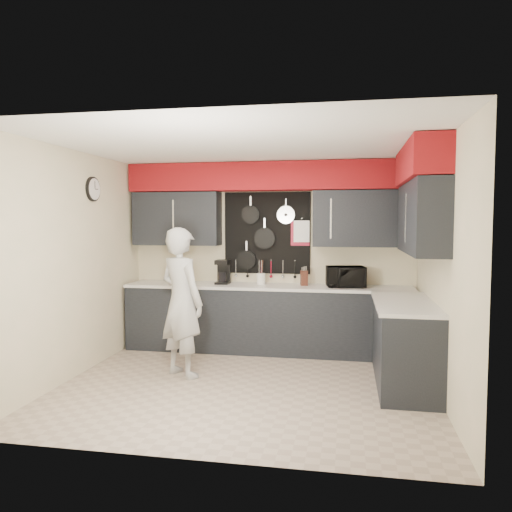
% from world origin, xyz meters
% --- Properties ---
extents(ground, '(4.00, 4.00, 0.00)m').
position_xyz_m(ground, '(0.00, 0.00, 0.00)').
color(ground, tan).
rests_on(ground, ground).
extents(back_wall_assembly, '(4.00, 0.36, 2.60)m').
position_xyz_m(back_wall_assembly, '(0.01, 1.60, 2.01)').
color(back_wall_assembly, beige).
rests_on(back_wall_assembly, ground).
extents(right_wall_assembly, '(0.36, 3.50, 2.60)m').
position_xyz_m(right_wall_assembly, '(1.85, 0.26, 1.94)').
color(right_wall_assembly, beige).
rests_on(right_wall_assembly, ground).
extents(left_wall_assembly, '(0.05, 3.50, 2.60)m').
position_xyz_m(left_wall_assembly, '(-1.99, 0.02, 1.33)').
color(left_wall_assembly, beige).
rests_on(left_wall_assembly, ground).
extents(base_cabinets, '(3.95, 2.20, 0.92)m').
position_xyz_m(base_cabinets, '(0.49, 1.13, 0.46)').
color(base_cabinets, black).
rests_on(base_cabinets, ground).
extents(microwave, '(0.54, 0.41, 0.27)m').
position_xyz_m(microwave, '(1.05, 1.44, 1.06)').
color(microwave, black).
rests_on(microwave, base_cabinets).
extents(knife_block, '(0.11, 0.11, 0.20)m').
position_xyz_m(knife_block, '(0.50, 1.49, 1.02)').
color(knife_block, '#3A1912').
rests_on(knife_block, base_cabinets).
extents(utensil_crock, '(0.12, 0.12, 0.15)m').
position_xyz_m(utensil_crock, '(-0.10, 1.51, 1.00)').
color(utensil_crock, white).
rests_on(utensil_crock, base_cabinets).
extents(coffee_maker, '(0.18, 0.22, 0.33)m').
position_xyz_m(coffee_maker, '(-0.63, 1.49, 1.09)').
color(coffee_maker, black).
rests_on(coffee_maker, base_cabinets).
extents(person, '(0.75, 0.68, 1.72)m').
position_xyz_m(person, '(-0.80, 0.21, 0.86)').
color(person, '#9C9C9A').
rests_on(person, ground).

